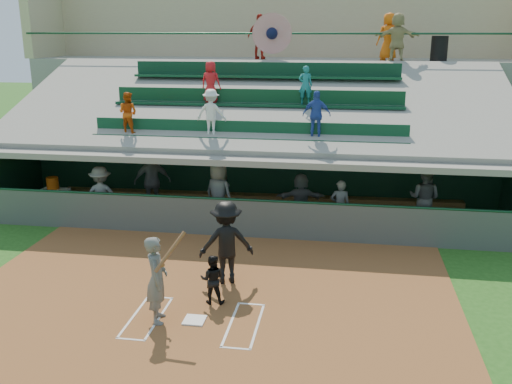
% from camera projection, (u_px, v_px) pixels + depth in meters
% --- Properties ---
extents(ground, '(100.00, 100.00, 0.00)m').
position_uv_depth(ground, '(195.00, 322.00, 11.63)').
color(ground, '#205016').
rests_on(ground, ground).
extents(dirt_slab, '(11.00, 9.00, 0.02)m').
position_uv_depth(dirt_slab, '(201.00, 310.00, 12.10)').
color(dirt_slab, brown).
rests_on(dirt_slab, ground).
extents(home_plate, '(0.43, 0.43, 0.03)m').
position_uv_depth(home_plate, '(195.00, 320.00, 11.62)').
color(home_plate, white).
rests_on(home_plate, dirt_slab).
extents(batters_box_chalk, '(2.65, 1.85, 0.01)m').
position_uv_depth(batters_box_chalk, '(195.00, 321.00, 11.62)').
color(batters_box_chalk, silver).
rests_on(batters_box_chalk, dirt_slab).
extents(dugout_floor, '(16.00, 3.50, 0.04)m').
position_uv_depth(dugout_floor, '(249.00, 217.00, 18.04)').
color(dugout_floor, gray).
rests_on(dugout_floor, ground).
extents(concourse_slab, '(20.00, 3.00, 4.60)m').
position_uv_depth(concourse_slab, '(276.00, 115.00, 23.82)').
color(concourse_slab, gray).
rests_on(concourse_slab, ground).
extents(grandstand, '(20.40, 10.40, 7.80)m').
position_uv_depth(grandstand, '(266.00, 128.00, 20.99)').
color(grandstand, '#4E534E').
rests_on(grandstand, ground).
extents(batter_at_plate, '(0.92, 0.80, 1.95)m').
position_uv_depth(batter_at_plate, '(157.00, 279.00, 11.40)').
color(batter_at_plate, '#52544F').
rests_on(batter_at_plate, dirt_slab).
extents(catcher, '(0.57, 0.46, 1.09)m').
position_uv_depth(catcher, '(212.00, 279.00, 12.26)').
color(catcher, black).
rests_on(catcher, dirt_slab).
extents(home_umpire, '(1.43, 1.08, 1.97)m').
position_uv_depth(home_umpire, '(226.00, 242.00, 13.18)').
color(home_umpire, black).
rests_on(home_umpire, dirt_slab).
extents(dugout_bench, '(13.39, 0.84, 0.40)m').
position_uv_depth(dugout_bench, '(257.00, 200.00, 19.05)').
color(dugout_bench, olive).
rests_on(dugout_bench, dugout_floor).
extents(white_table, '(0.91, 0.71, 0.75)m').
position_uv_depth(white_table, '(54.00, 201.00, 18.41)').
color(white_table, white).
rests_on(white_table, dugout_floor).
extents(water_cooler, '(0.38, 0.38, 0.38)m').
position_uv_depth(water_cooler, '(53.00, 183.00, 18.32)').
color(water_cooler, '#D1540C').
rests_on(water_cooler, white_table).
extents(dugout_player_a, '(1.29, 0.97, 1.78)m').
position_uv_depth(dugout_player_a, '(101.00, 195.00, 17.17)').
color(dugout_player_a, '#565853').
rests_on(dugout_player_a, dugout_floor).
extents(dugout_player_b, '(1.26, 0.87, 1.99)m').
position_uv_depth(dugout_player_b, '(152.00, 181.00, 18.33)').
color(dugout_player_b, '#61635E').
rests_on(dugout_player_b, dugout_floor).
extents(dugout_player_c, '(1.11, 0.96, 1.93)m').
position_uv_depth(dugout_player_c, '(219.00, 194.00, 17.06)').
color(dugout_player_c, '#5A5D58').
rests_on(dugout_player_c, dugout_floor).
extents(dugout_player_d, '(1.53, 0.67, 1.59)m').
position_uv_depth(dugout_player_d, '(301.00, 199.00, 17.11)').
color(dugout_player_d, '#51534E').
rests_on(dugout_player_d, dugout_floor).
extents(dugout_player_e, '(0.59, 0.40, 1.55)m').
position_uv_depth(dugout_player_e, '(340.00, 206.00, 16.50)').
color(dugout_player_e, '#555853').
rests_on(dugout_player_e, dugout_floor).
extents(dugout_player_f, '(1.13, 1.03, 1.89)m').
position_uv_depth(dugout_player_f, '(424.00, 198.00, 16.69)').
color(dugout_player_f, '#535550').
rests_on(dugout_player_f, dugout_floor).
extents(trash_bin, '(0.61, 0.61, 0.92)m').
position_uv_depth(trash_bin, '(439.00, 48.00, 21.25)').
color(trash_bin, black).
rests_on(trash_bin, concourse_slab).
extents(concourse_staff_a, '(1.08, 0.62, 1.74)m').
position_uv_depth(concourse_staff_a, '(260.00, 37.00, 22.47)').
color(concourse_staff_a, '#A81E13').
rests_on(concourse_staff_a, concourse_slab).
extents(concourse_staff_b, '(0.98, 0.78, 1.76)m').
position_uv_depth(concourse_staff_b, '(388.00, 37.00, 21.58)').
color(concourse_staff_b, '#D95C0C').
rests_on(concourse_staff_b, concourse_slab).
extents(concourse_staff_c, '(1.62, 0.55, 1.74)m').
position_uv_depth(concourse_staff_c, '(397.00, 37.00, 20.86)').
color(concourse_staff_c, tan).
rests_on(concourse_staff_c, concourse_slab).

